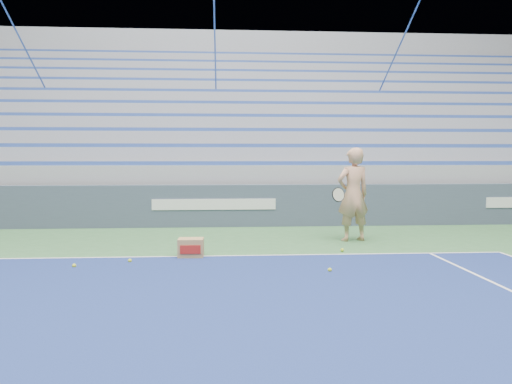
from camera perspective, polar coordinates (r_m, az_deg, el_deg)
sponsor_barrier at (r=13.12m, az=-4.78°, el=-1.57°), size 30.00×0.32×1.10m
bleachers at (r=18.79m, az=-4.54°, el=5.63°), size 31.00×9.15×7.30m
tennis_player at (r=11.00m, az=11.03°, el=-0.28°), size 1.02×0.94×2.03m
ball_box at (r=9.21m, az=-7.45°, el=-6.35°), size 0.47×0.36×0.34m
tennis_ball_0 at (r=8.97m, az=-14.22°, el=-7.61°), size 0.07×0.07×0.07m
tennis_ball_1 at (r=8.83m, az=-20.07°, el=-7.91°), size 0.07×0.07×0.07m
tennis_ball_2 at (r=9.81m, az=9.82°, el=-6.55°), size 0.07×0.07×0.07m
tennis_ball_3 at (r=8.09m, az=8.44°, el=-8.80°), size 0.07×0.07×0.07m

